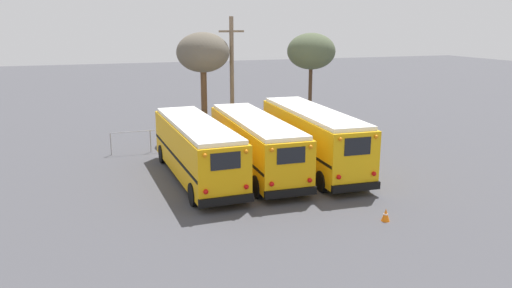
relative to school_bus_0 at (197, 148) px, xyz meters
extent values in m
plane|color=#424247|center=(3.30, 1.02, -1.68)|extent=(160.00, 160.00, 0.00)
cube|color=#E5A00C|center=(0.00, 0.02, -0.06)|extent=(2.74, 10.27, 2.50)
cube|color=white|center=(0.00, 0.02, 1.29)|extent=(2.54, 9.85, 0.20)
cube|color=black|center=(0.16, -5.12, -1.14)|extent=(2.49, 0.28, 0.36)
cube|color=black|center=(0.16, -5.09, 0.62)|extent=(1.34, 0.07, 0.75)
sphere|color=red|center=(-0.75, -5.16, -0.63)|extent=(0.22, 0.22, 0.22)
sphere|color=orange|center=(-0.75, -5.16, 0.97)|extent=(0.18, 0.18, 0.18)
sphere|color=red|center=(1.07, -5.10, -0.63)|extent=(0.22, 0.22, 0.22)
sphere|color=orange|center=(1.07, -5.10, 0.97)|extent=(0.18, 0.18, 0.18)
cube|color=black|center=(-1.23, -0.02, -0.25)|extent=(0.33, 9.99, 0.14)
cube|color=black|center=(1.23, 0.06, -0.25)|extent=(0.33, 9.99, 0.14)
cylinder|color=black|center=(-1.25, 3.78, -1.16)|extent=(0.31, 1.06, 1.06)
cylinder|color=black|center=(1.02, 3.85, -1.16)|extent=(0.31, 1.06, 1.06)
cylinder|color=black|center=(-1.02, -3.81, -1.16)|extent=(0.31, 1.06, 1.06)
cylinder|color=black|center=(1.25, -3.74, -1.16)|extent=(0.31, 1.06, 1.06)
cube|color=#E5A00C|center=(3.30, 0.21, -0.08)|extent=(2.69, 10.62, 2.46)
cube|color=white|center=(3.30, 0.21, 1.25)|extent=(2.49, 10.19, 0.20)
cube|color=black|center=(3.17, -5.11, -1.13)|extent=(2.50, 0.26, 0.36)
cube|color=black|center=(3.17, -5.08, 0.60)|extent=(1.35, 0.06, 0.74)
sphere|color=red|center=(2.26, -5.10, -0.63)|extent=(0.22, 0.22, 0.22)
sphere|color=orange|center=(2.26, -5.10, 0.93)|extent=(0.18, 0.18, 0.18)
sphere|color=red|center=(4.09, -5.14, -0.63)|extent=(0.22, 0.22, 0.22)
sphere|color=orange|center=(4.09, -5.14, 0.93)|extent=(0.18, 0.18, 0.18)
cube|color=black|center=(2.06, 0.24, -0.26)|extent=(0.26, 10.35, 0.14)
cube|color=black|center=(4.53, 0.18, -0.26)|extent=(0.26, 10.35, 0.14)
cylinder|color=black|center=(2.25, 4.22, -1.15)|extent=(0.30, 1.08, 1.07)
cylinder|color=black|center=(4.53, 4.17, -1.15)|extent=(0.30, 1.08, 1.07)
cylinder|color=black|center=(2.06, -3.74, -1.15)|extent=(0.30, 1.08, 1.07)
cylinder|color=black|center=(4.35, -3.80, -1.15)|extent=(0.30, 1.08, 1.07)
cube|color=#EAAA0F|center=(6.60, -0.04, 0.06)|extent=(2.87, 10.68, 2.76)
cube|color=white|center=(6.60, -0.04, 1.54)|extent=(2.66, 10.25, 0.20)
cube|color=black|center=(6.36, -5.37, -1.14)|extent=(2.47, 0.31, 0.36)
cube|color=black|center=(6.36, -5.35, 0.82)|extent=(1.33, 0.09, 0.83)
sphere|color=red|center=(5.46, -5.34, -0.56)|extent=(0.22, 0.22, 0.22)
sphere|color=orange|center=(5.46, -5.34, 1.22)|extent=(0.18, 0.18, 0.18)
sphere|color=red|center=(7.27, -5.42, -0.56)|extent=(0.22, 0.22, 0.22)
sphere|color=orange|center=(7.27, -5.42, 1.22)|extent=(0.18, 0.18, 0.18)
cube|color=black|center=(5.38, 0.01, -0.14)|extent=(0.47, 10.36, 0.14)
cube|color=black|center=(7.81, -0.10, -0.14)|extent=(0.47, 10.36, 0.14)
cylinder|color=black|center=(5.64, 3.99, -1.16)|extent=(0.33, 1.06, 1.05)
cylinder|color=black|center=(7.89, 3.90, -1.16)|extent=(0.33, 1.06, 1.05)
cylinder|color=black|center=(5.30, -3.98, -1.16)|extent=(0.33, 1.06, 1.05)
cylinder|color=black|center=(7.55, -4.08, -1.16)|extent=(0.33, 1.06, 1.05)
cylinder|color=#75604C|center=(4.70, 9.38, 2.55)|extent=(0.30, 0.30, 8.46)
cube|color=#75604C|center=(4.70, 9.38, 5.76)|extent=(1.80, 0.14, 0.14)
cylinder|color=brown|center=(2.65, 9.43, 0.83)|extent=(0.43, 0.43, 5.03)
ellipsoid|color=#5B5447|center=(2.65, 9.43, 4.35)|extent=(3.66, 3.66, 2.75)
cylinder|color=#473323|center=(10.60, 8.85, 0.83)|extent=(0.27, 0.27, 5.04)
ellipsoid|color=#4C563D|center=(10.60, 8.85, 4.32)|extent=(3.52, 3.52, 2.64)
cylinder|color=#939399|center=(-4.00, 6.52, -0.98)|extent=(0.06, 0.06, 1.40)
cylinder|color=#939399|center=(-1.57, 6.52, -0.98)|extent=(0.06, 0.06, 1.40)
cylinder|color=#939399|center=(0.86, 6.52, -0.98)|extent=(0.06, 0.06, 1.40)
cylinder|color=#939399|center=(3.30, 6.52, -0.98)|extent=(0.06, 0.06, 1.40)
cylinder|color=#939399|center=(5.73, 6.52, -0.98)|extent=(0.06, 0.06, 1.40)
cylinder|color=#939399|center=(8.16, 6.52, -0.98)|extent=(0.06, 0.06, 1.40)
cylinder|color=#939399|center=(10.60, 6.52, -0.98)|extent=(0.06, 0.06, 1.40)
cylinder|color=#939399|center=(3.30, 6.52, -0.28)|extent=(14.60, 0.04, 0.04)
cone|color=orange|center=(6.14, -8.21, -1.41)|extent=(0.36, 0.36, 0.54)
cylinder|color=white|center=(6.14, -8.21, -1.39)|extent=(0.17, 0.17, 0.05)
camera|label=1|loc=(-5.28, -24.77, 6.32)|focal=35.00mm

